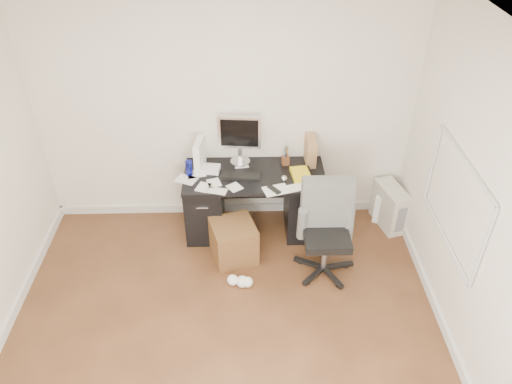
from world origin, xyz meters
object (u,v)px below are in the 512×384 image
lcd_monitor (240,140)px  office_chair (327,232)px  desk (255,201)px  keyboard (241,176)px  pc_tower (390,206)px  wicker_basket (234,241)px

lcd_monitor → office_chair: (0.85, -0.93, -0.52)m
desk → keyboard: size_ratio=3.76×
desk → lcd_monitor: lcd_monitor is taller
lcd_monitor → keyboard: 0.40m
pc_tower → wicker_basket: bearing=-179.1°
office_chair → pc_tower: size_ratio=2.10×
office_chair → pc_tower: bearing=41.8°
keyboard → wicker_basket: (-0.09, -0.41, -0.54)m
desk → keyboard: keyboard is taller
desk → keyboard: bearing=-162.2°
keyboard → wicker_basket: keyboard is taller
pc_tower → wicker_basket: size_ratio=1.14×
desk → office_chair: office_chair is taller
desk → pc_tower: desk is taller
wicker_basket → lcd_monitor: bearing=83.4°
keyboard → desk: bearing=23.5°
lcd_monitor → pc_tower: 1.88m
desk → pc_tower: (1.54, 0.05, -0.15)m
keyboard → office_chair: bearing=-32.0°
wicker_basket → pc_tower: bearing=16.1°
desk → lcd_monitor: bearing=122.4°
desk → keyboard: (-0.14, -0.05, 0.36)m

